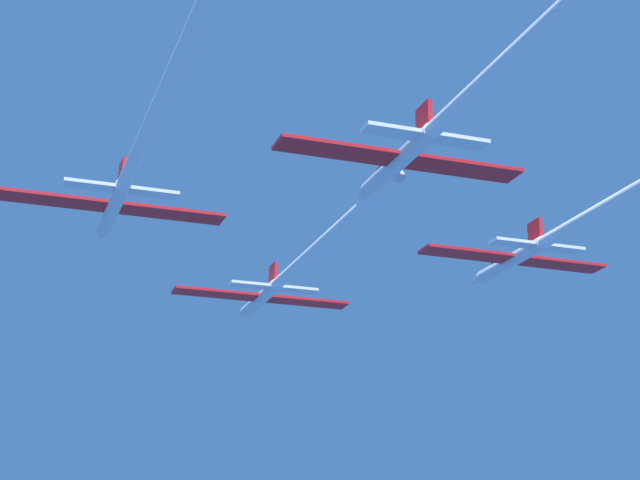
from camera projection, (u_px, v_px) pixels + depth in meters
name	position (u px, v px, depth m)	size (l,w,h in m)	color
jet_lead	(290.00, 272.00, 101.06)	(19.37, 45.94, 3.21)	white
jet_left_wing	(139.00, 150.00, 76.16)	(19.37, 52.19, 3.21)	white
jet_right_wing	(575.00, 224.00, 89.37)	(19.37, 47.22, 3.21)	white
jet_slot	(486.00, 80.00, 63.91)	(19.37, 53.38, 3.21)	white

